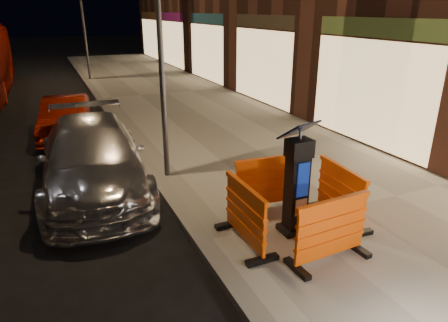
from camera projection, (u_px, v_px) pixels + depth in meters
name	position (u px, v px, depth m)	size (l,w,h in m)	color
ground_plane	(205.00, 249.00, 6.66)	(120.00, 120.00, 0.00)	black
sidewalk	(348.00, 210.00, 7.78)	(6.00, 60.00, 0.15)	gray
kerb	(205.00, 245.00, 6.64)	(0.30, 60.00, 0.15)	slate
parking_kiosk	(297.00, 182.00, 6.59)	(0.59, 0.59, 1.86)	black
barrier_front	(331.00, 231.00, 5.92)	(1.33, 0.55, 1.04)	#FD5507
barrier_back	(267.00, 183.00, 7.54)	(1.33, 0.55, 1.04)	#FD5507
barrier_kerbside	(245.00, 215.00, 6.37)	(1.33, 0.55, 1.04)	#FD5507
barrier_bldgside	(340.00, 194.00, 7.10)	(1.33, 0.55, 1.04)	#FD5507
car_silver	(97.00, 189.00, 8.89)	(2.10, 5.17, 1.50)	#BCBCC1
car_red	(68.00, 136.00, 12.57)	(1.28, 3.66, 1.21)	#861101
street_lamp_mid	(160.00, 40.00, 8.20)	(0.12, 0.12, 6.00)	#3F3F44
street_lamp_far	(83.00, 21.00, 21.00)	(0.12, 0.12, 6.00)	#3F3F44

